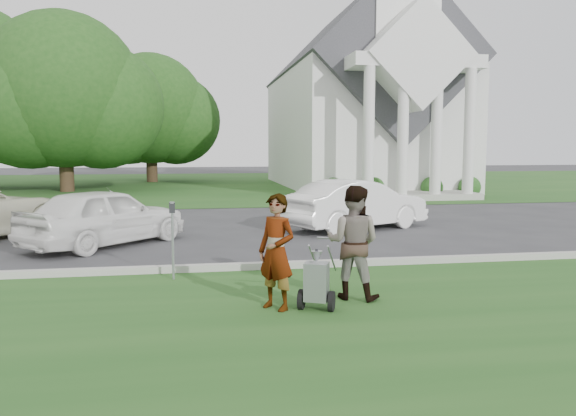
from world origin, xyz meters
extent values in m
plane|color=#333335|center=(0.00, 0.00, 0.00)|extent=(120.00, 120.00, 0.00)
cube|color=#1F4C1A|center=(0.00, -3.00, 0.01)|extent=(80.00, 7.00, 0.01)
cube|color=#1F4C1A|center=(0.00, 27.00, 0.01)|extent=(80.00, 30.00, 0.01)
cube|color=#9E9E93|center=(0.00, 0.55, 0.07)|extent=(80.00, 0.18, 0.15)
cube|color=white|center=(9.00, 24.00, 3.50)|extent=(9.00, 16.00, 7.00)
cube|color=#38383D|center=(9.00, 24.00, 7.00)|extent=(9.19, 17.00, 9.19)
cube|color=#9E9E93|center=(9.00, 14.80, 0.15)|extent=(6.20, 2.60, 0.30)
cylinder|color=white|center=(6.60, 13.80, 3.00)|extent=(0.50, 0.50, 6.00)
cylinder|color=white|center=(8.20, 13.80, 3.00)|extent=(0.50, 0.50, 6.00)
cylinder|color=white|center=(9.80, 13.80, 3.00)|extent=(0.50, 0.50, 6.00)
cylinder|color=white|center=(11.40, 13.80, 3.00)|extent=(0.50, 0.50, 6.00)
cube|color=white|center=(9.00, 14.60, 6.30)|extent=(6.20, 2.00, 0.60)
cube|color=white|center=(9.00, 14.60, 6.60)|extent=(5.09, 2.20, 5.09)
sphere|color=#1E4C19|center=(5.50, 15.70, 0.45)|extent=(1.10, 1.10, 1.10)
sphere|color=#1E4C19|center=(7.50, 15.70, 0.45)|extent=(1.10, 1.10, 1.10)
sphere|color=#1E4C19|center=(10.50, 15.70, 0.45)|extent=(1.10, 1.10, 1.10)
sphere|color=#1E4C19|center=(12.50, 15.70, 0.45)|extent=(1.10, 1.10, 1.10)
cylinder|color=#332316|center=(-8.00, 22.00, 1.60)|extent=(0.76, 0.76, 3.20)
sphere|color=#1D4816|center=(-8.00, 22.00, 5.51)|extent=(8.40, 8.40, 8.40)
sphere|color=#1D4816|center=(-6.11, 22.30, 4.67)|extent=(6.89, 6.89, 6.89)
sphere|color=#1D4816|center=(-9.68, 21.70, 4.88)|extent=(7.22, 7.22, 7.22)
sphere|color=#1D4816|center=(-11.93, 25.30, 5.21)|extent=(7.54, 7.54, 7.54)
cylinder|color=#332316|center=(-4.00, 30.00, 1.50)|extent=(0.76, 0.76, 3.00)
sphere|color=#1D4816|center=(-4.00, 30.00, 5.09)|extent=(7.60, 7.60, 7.60)
sphere|color=#1D4816|center=(-2.29, 30.30, 4.33)|extent=(6.23, 6.23, 6.23)
sphere|color=#1D4816|center=(-5.52, 29.70, 4.52)|extent=(6.54, 6.54, 6.54)
cylinder|color=black|center=(0.45, -2.29, 0.16)|extent=(0.19, 0.32, 0.31)
cylinder|color=black|center=(0.87, -2.48, 0.16)|extent=(0.19, 0.32, 0.31)
cylinder|color=#2D2D33|center=(0.66, -2.38, 0.16)|extent=(0.49, 0.24, 0.04)
cube|color=#999BA2|center=(0.66, -2.38, 0.44)|extent=(0.43, 0.40, 0.58)
cone|color=#999BA2|center=(0.66, -2.38, 0.83)|extent=(0.23, 0.23, 0.17)
cylinder|color=#2D2D33|center=(0.66, -2.38, 0.91)|extent=(0.04, 0.04, 0.06)
cylinder|color=#999BA2|center=(0.73, -1.87, 0.70)|extent=(0.34, 0.72, 0.55)
cylinder|color=#999BA2|center=(1.00, -1.98, 0.70)|extent=(0.34, 0.72, 0.55)
cylinder|color=#999BA2|center=(1.02, -1.58, 0.97)|extent=(0.32, 0.16, 0.03)
imported|color=#999999|center=(0.08, -2.23, 0.87)|extent=(0.74, 0.75, 1.74)
imported|color=#999999|center=(1.38, -1.83, 0.91)|extent=(1.11, 1.04, 1.83)
cylinder|color=#999BA2|center=(-1.52, -0.04, 0.63)|extent=(0.05, 0.05, 1.26)
cube|color=#2D2D33|center=(-1.52, -0.04, 1.34)|extent=(0.10, 0.07, 0.19)
cylinder|color=#999BA2|center=(-1.52, -0.04, 1.44)|extent=(0.09, 0.09, 0.03)
imported|color=white|center=(-3.31, 3.95, 0.73)|extent=(4.18, 4.34, 1.47)
imported|color=white|center=(3.68, 5.67, 0.74)|extent=(4.74, 3.30, 1.48)
camera|label=1|loc=(-1.12, -10.40, 2.45)|focal=35.00mm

